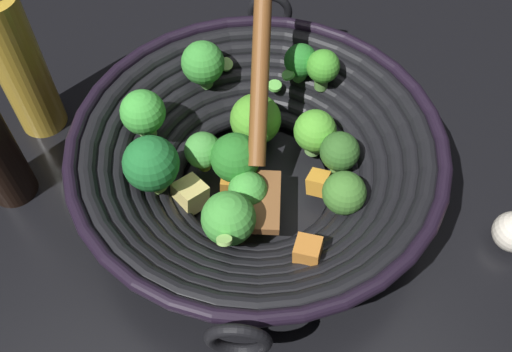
# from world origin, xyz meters

# --- Properties ---
(ground_plane) EXTENTS (4.00, 4.00, 0.00)m
(ground_plane) POSITION_xyz_m (0.00, 0.00, 0.00)
(ground_plane) COLOR black
(wok) EXTENTS (0.38, 0.39, 0.21)m
(wok) POSITION_xyz_m (-0.00, 0.00, 0.06)
(wok) COLOR black
(wok) RESTS_ON ground
(cooking_oil_bottle) EXTENTS (0.05, 0.05, 0.23)m
(cooking_oil_bottle) POSITION_xyz_m (-0.20, 0.19, 0.10)
(cooking_oil_bottle) COLOR gold
(cooking_oil_bottle) RESTS_ON ground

